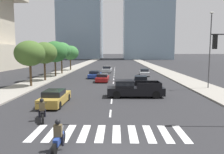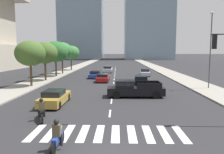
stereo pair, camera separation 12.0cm
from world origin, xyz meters
The scene contains 19 objects.
sidewalk_east centered at (11.26, 30.00, 0.07)m, with size 4.00×260.00×0.15m, color gray.
sidewalk_west centered at (-11.26, 30.00, 0.07)m, with size 4.00×260.00×0.15m, color gray.
crosswalk_near centered at (0.00, 3.38, 0.00)m, with size 8.55×2.68×0.01m.
lane_divider_center centered at (0.00, 31.38, 0.00)m, with size 0.14×50.00×0.01m.
motorcycle_lead centered at (-2.22, 1.25, 0.58)m, with size 0.70×2.09×1.49m.
motorcycle_trailing centered at (-4.47, 5.68, 0.58)m, with size 1.05×2.12×1.49m.
pickup_truck centered at (2.07, 13.44, 0.81)m, with size 5.65×2.12×1.67m.
sedan_blue_0 centered at (-3.27, 29.46, 0.56)m, with size 2.04×4.74×1.22m.
sedan_black_1 centered at (3.65, 20.56, 0.60)m, with size 2.15×4.42×1.31m.
sedan_silver_2 centered at (-1.58, 39.38, 0.64)m, with size 2.04×4.79×1.39m.
sedan_red_3 centered at (-1.65, 24.67, 0.56)m, with size 1.91×4.31×1.19m.
sedan_gold_4 centered at (-4.82, 9.97, 0.60)m, with size 1.82×4.61×1.28m.
sedan_silver_5 centered at (5.70, 33.08, 0.58)m, with size 2.09×4.54×1.24m.
street_lamp_east centered at (11.56, 18.24, 5.25)m, with size 0.50×0.24×8.97m.
street_tree_nearest centered at (-10.46, 19.26, 4.28)m, with size 3.76×3.76×5.74m.
street_tree_second centered at (-10.46, 24.87, 4.30)m, with size 3.84×3.84×5.79m.
street_tree_third centered at (-10.46, 30.75, 4.47)m, with size 4.37×4.37×6.19m.
street_tree_fourth centered at (-10.46, 35.39, 4.69)m, with size 3.85×3.85×6.19m.
street_tree_fifth centered at (-10.46, 43.81, 4.22)m, with size 3.96×3.96×5.76m.
Camera 1 is at (0.43, -8.48, 4.53)m, focal length 35.51 mm.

